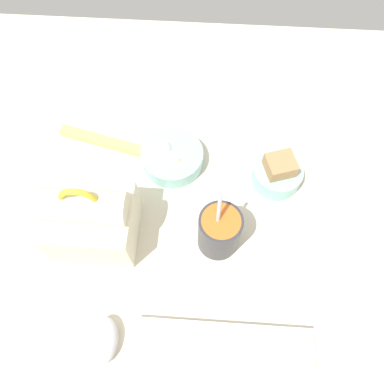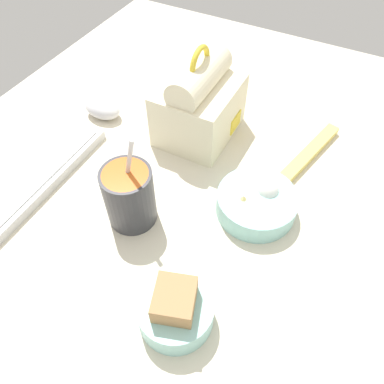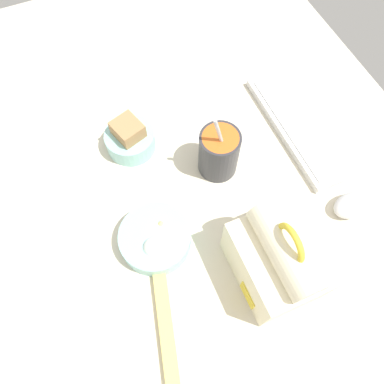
{
  "view_description": "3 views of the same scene",
  "coord_description": "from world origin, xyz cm",
  "px_view_note": "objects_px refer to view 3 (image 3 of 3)",
  "views": [
    {
      "loc": [
        1.89,
        35.45,
        74.39
      ],
      "look_at": [
        4.12,
        1.28,
        7.0
      ],
      "focal_mm": 35.0,
      "sensor_mm": 36.0,
      "label": 1
    },
    {
      "loc": [
        -30.23,
        -16.61,
        54.34
      ],
      "look_at": [
        4.12,
        1.28,
        7.0
      ],
      "focal_mm": 35.0,
      "sensor_mm": 36.0,
      "label": 2
    },
    {
      "loc": [
        33.2,
        -11.22,
        71.58
      ],
      "look_at": [
        4.12,
        1.28,
        7.0
      ],
      "focal_mm": 35.0,
      "sensor_mm": 36.0,
      "label": 3
    }
  ],
  "objects_px": {
    "bento_bowl_snacks": "(155,238)",
    "soup_cup": "(219,152)",
    "lunch_bag": "(279,259)",
    "keyboard": "(302,125)",
    "bento_bowl_sandwich": "(130,139)",
    "chopstick_case": "(166,328)",
    "computer_mouse": "(353,205)"
  },
  "relations": [
    {
      "from": "lunch_bag",
      "to": "bento_bowl_snacks",
      "type": "xyz_separation_m",
      "value": [
        -0.14,
        -0.18,
        -0.05
      ]
    },
    {
      "from": "chopstick_case",
      "to": "computer_mouse",
      "type": "bearing_deg",
      "value": 99.06
    },
    {
      "from": "keyboard",
      "to": "chopstick_case",
      "type": "relative_size",
      "value": 1.4
    },
    {
      "from": "computer_mouse",
      "to": "chopstick_case",
      "type": "height_order",
      "value": "computer_mouse"
    },
    {
      "from": "bento_bowl_sandwich",
      "to": "bento_bowl_snacks",
      "type": "relative_size",
      "value": 0.78
    },
    {
      "from": "lunch_bag",
      "to": "chopstick_case",
      "type": "height_order",
      "value": "lunch_bag"
    },
    {
      "from": "lunch_bag",
      "to": "bento_bowl_sandwich",
      "type": "bearing_deg",
      "value": -157.8
    },
    {
      "from": "bento_bowl_sandwich",
      "to": "bento_bowl_snacks",
      "type": "bearing_deg",
      "value": -7.37
    },
    {
      "from": "keyboard",
      "to": "lunch_bag",
      "type": "height_order",
      "value": "lunch_bag"
    },
    {
      "from": "bento_bowl_sandwich",
      "to": "computer_mouse",
      "type": "bearing_deg",
      "value": 48.28
    },
    {
      "from": "keyboard",
      "to": "bento_bowl_sandwich",
      "type": "relative_size",
      "value": 2.98
    },
    {
      "from": "chopstick_case",
      "to": "bento_bowl_snacks",
      "type": "bearing_deg",
      "value": 165.41
    },
    {
      "from": "lunch_bag",
      "to": "computer_mouse",
      "type": "relative_size",
      "value": 2.34
    },
    {
      "from": "bento_bowl_sandwich",
      "to": "chopstick_case",
      "type": "height_order",
      "value": "bento_bowl_sandwich"
    },
    {
      "from": "bento_bowl_snacks",
      "to": "chopstick_case",
      "type": "bearing_deg",
      "value": -14.59
    },
    {
      "from": "bento_bowl_snacks",
      "to": "soup_cup",
      "type": "bearing_deg",
      "value": 120.82
    },
    {
      "from": "keyboard",
      "to": "computer_mouse",
      "type": "height_order",
      "value": "computer_mouse"
    },
    {
      "from": "lunch_bag",
      "to": "chopstick_case",
      "type": "distance_m",
      "value": 0.23
    },
    {
      "from": "bento_bowl_sandwich",
      "to": "computer_mouse",
      "type": "xyz_separation_m",
      "value": [
        0.32,
        0.36,
        -0.01
      ]
    },
    {
      "from": "keyboard",
      "to": "computer_mouse",
      "type": "xyz_separation_m",
      "value": [
        0.21,
        -0.01,
        0.01
      ]
    },
    {
      "from": "chopstick_case",
      "to": "keyboard",
      "type": "bearing_deg",
      "value": 122.72
    },
    {
      "from": "soup_cup",
      "to": "computer_mouse",
      "type": "xyz_separation_m",
      "value": [
        0.2,
        0.2,
        -0.04
      ]
    },
    {
      "from": "computer_mouse",
      "to": "chopstick_case",
      "type": "xyz_separation_m",
      "value": [
        0.07,
        -0.43,
        -0.01
      ]
    },
    {
      "from": "lunch_bag",
      "to": "bento_bowl_snacks",
      "type": "height_order",
      "value": "lunch_bag"
    },
    {
      "from": "bento_bowl_sandwich",
      "to": "soup_cup",
      "type": "bearing_deg",
      "value": 51.31
    },
    {
      "from": "lunch_bag",
      "to": "computer_mouse",
      "type": "bearing_deg",
      "value": 103.01
    },
    {
      "from": "bento_bowl_snacks",
      "to": "keyboard",
      "type": "bearing_deg",
      "value": 107.49
    },
    {
      "from": "soup_cup",
      "to": "chopstick_case",
      "type": "relative_size",
      "value": 0.8
    },
    {
      "from": "bento_bowl_sandwich",
      "to": "chopstick_case",
      "type": "distance_m",
      "value": 0.39
    },
    {
      "from": "lunch_bag",
      "to": "bento_bowl_sandwich",
      "type": "relative_size",
      "value": 1.81
    },
    {
      "from": "keyboard",
      "to": "chopstick_case",
      "type": "xyz_separation_m",
      "value": [
        0.28,
        -0.44,
        -0.0
      ]
    },
    {
      "from": "lunch_bag",
      "to": "computer_mouse",
      "type": "xyz_separation_m",
      "value": [
        -0.05,
        0.21,
        -0.05
      ]
    }
  ]
}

